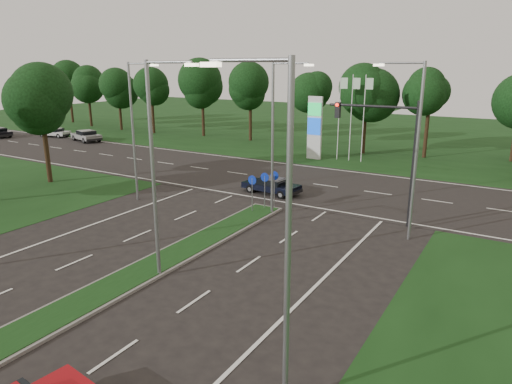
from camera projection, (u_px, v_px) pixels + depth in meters
The scene contains 17 objects.
ground at pixel (17, 339), 15.17m from camera, with size 160.00×160.00×0.00m, color black.
verge_far at pixel (409, 134), 60.58m from camera, with size 160.00×50.00×0.02m, color black.
cross_road at pixel (313, 184), 34.98m from camera, with size 160.00×12.00×0.02m, color black.
median_kerb at pixel (110, 289), 18.45m from camera, with size 2.00×26.00×0.12m, color slate.
streetlight_median_near at pixel (156, 161), 18.26m from camera, with size 2.53×0.22×9.00m.
streetlight_median_far at pixel (276, 131), 26.52m from camera, with size 2.53×0.22×9.00m.
streetlight_left_far at pixel (135, 125), 29.49m from camera, with size 2.53×0.22×9.00m.
streetlight_right_far at pixel (413, 143), 22.65m from camera, with size 2.53×0.22×9.00m.
streetlight_right_near at pixel (281, 223), 11.09m from camera, with size 2.53×0.22×9.00m.
traffic_signal at pixel (391, 143), 25.21m from camera, with size 5.10×0.42×7.00m.
median_signs at pixel (264, 184), 28.25m from camera, with size 1.16×1.76×2.38m.
gas_pylon at pixel (317, 126), 43.48m from camera, with size 5.80×1.26×8.00m.
tree_left_far at pixel (40, 103), 33.92m from camera, with size 5.20×5.20×8.86m.
treeline_far at pixel (381, 85), 46.26m from camera, with size 6.00×6.00×9.90m.
navy_sedan at pixel (272, 185), 32.24m from camera, with size 4.21×2.02×1.12m.
far_car_a at pixel (86, 135), 54.52m from camera, with size 4.96×3.18×1.32m.
far_car_b at pixel (55, 132), 57.83m from camera, with size 4.13×2.45×1.11m.
Camera 1 is at (13.68, -7.30, 8.78)m, focal length 32.00 mm.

